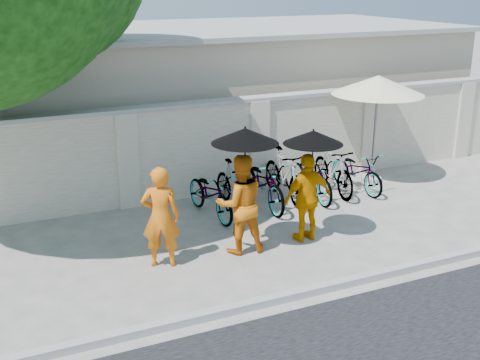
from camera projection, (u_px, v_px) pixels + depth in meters
name	position (u px, v px, depth m)	size (l,w,h in m)	color
ground	(232.00, 256.00, 10.39)	(80.00, 80.00, 0.00)	#ABA395
kerb	(278.00, 299.00, 8.90)	(40.00, 0.16, 0.12)	#989895
compound_wall	(215.00, 149.00, 13.23)	(20.00, 0.30, 2.00)	silver
building_behind	(197.00, 90.00, 16.71)	(14.00, 6.00, 3.20)	tan
monk_left	(161.00, 217.00, 9.81)	(0.63, 0.41, 1.73)	orange
monk_center	(240.00, 204.00, 10.32)	(0.86, 0.67, 1.77)	#CE680E
parasol_center	(245.00, 136.00, 9.88)	(1.13, 1.13, 1.23)	black
monk_right	(307.00, 198.00, 10.80)	(0.96, 0.40, 1.64)	#D58000
parasol_right	(313.00, 137.00, 10.38)	(1.05, 1.05, 1.15)	black
patio_umbrella	(378.00, 86.00, 13.53)	(2.54, 2.54, 2.50)	#989895
bike_0	(211.00, 194.00, 12.01)	(0.63, 1.81, 0.95)	slate
bike_1	(235.00, 186.00, 12.37)	(0.47, 1.68, 1.01)	slate
bike_2	(263.00, 183.00, 12.51)	(0.69, 1.98, 1.04)	slate
bike_3	(285.00, 175.00, 12.86)	(0.53, 1.88, 1.13)	slate
bike_4	(312.00, 177.00, 13.01)	(0.64, 1.84, 0.97)	slate
bike_5	(333.00, 170.00, 13.30)	(0.51, 1.80, 1.08)	slate
bike_6	(357.00, 171.00, 13.49)	(0.60, 1.73, 0.91)	slate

